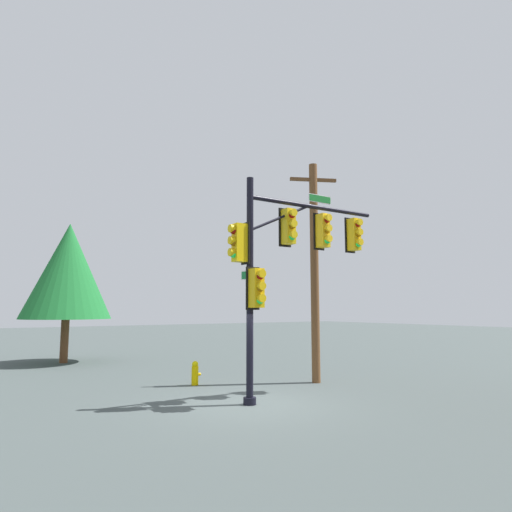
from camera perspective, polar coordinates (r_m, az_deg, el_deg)
ground_plane at (r=12.99m, az=-0.82°, el=-18.61°), size 120.00×120.00×0.00m
signal_pole_assembly at (r=13.52m, az=4.17°, el=0.72°), size 5.57×1.15×6.51m
utility_pole at (r=16.63m, az=7.55°, el=-1.47°), size 1.66×0.92×8.15m
fire_hydrant at (r=16.19m, az=-7.86°, el=-14.73°), size 0.33×0.24×0.83m
tree_near at (r=24.30m, az=-23.08°, el=-1.77°), size 4.36×4.36×7.00m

